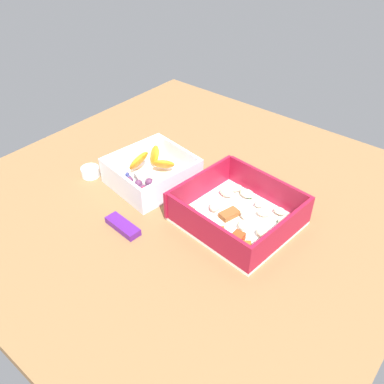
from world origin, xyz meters
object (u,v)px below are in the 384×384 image
object	(u,v)px
candy_bar	(123,226)
paper_cup_liner	(90,172)
fruit_bowl	(152,173)
pasta_container	(237,214)

from	to	relation	value
candy_bar	paper_cup_liner	xyz separation A→B (cm)	(16.67, -6.61, 0.37)
paper_cup_liner	fruit_bowl	bearing A→B (deg)	-149.59
pasta_container	paper_cup_liner	distance (cm)	31.63
candy_bar	paper_cup_liner	size ratio (longest dim) A/B	1.95
pasta_container	paper_cup_liner	size ratio (longest dim) A/B	5.64
fruit_bowl	paper_cup_liner	distance (cm)	12.77
pasta_container	paper_cup_liner	xyz separation A→B (cm)	(30.75, 7.39, -0.81)
fruit_bowl	paper_cup_liner	xyz separation A→B (cm)	(10.98, 6.44, -1.00)
candy_bar	paper_cup_liner	distance (cm)	17.93
pasta_container	candy_bar	bearing A→B (deg)	50.30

